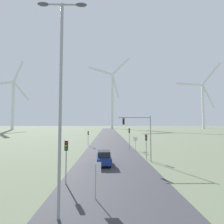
# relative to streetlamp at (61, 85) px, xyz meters

# --- Properties ---
(road_surface) EXTENTS (10.00, 240.00, 0.01)m
(road_surface) POSITION_rel_streetlamp_xyz_m (3.43, 41.17, -7.74)
(road_surface) COLOR #38383D
(road_surface) RESTS_ON ground
(streetlamp) EXTENTS (3.02, 0.32, 12.82)m
(streetlamp) POSITION_rel_streetlamp_xyz_m (0.00, 0.00, 0.00)
(streetlamp) COLOR #93999E
(streetlamp) RESTS_ON ground
(stop_sign_near) EXTENTS (0.81, 0.07, 2.62)m
(stop_sign_near) POSITION_rel_streetlamp_xyz_m (1.93, 2.51, -5.91)
(stop_sign_near) COLOR #93999E
(stop_sign_near) RESTS_ON ground
(stop_sign_far) EXTENTS (0.81, 0.07, 2.59)m
(stop_sign_far) POSITION_rel_streetlamp_xyz_m (8.47, 25.10, -5.93)
(stop_sign_far) COLOR #93999E
(stop_sign_far) RESTS_ON ground
(traffic_light_post_near_left) EXTENTS (0.28, 0.33, 3.84)m
(traffic_light_post_near_left) POSITION_rel_streetlamp_xyz_m (-0.95, 5.74, -4.92)
(traffic_light_post_near_left) COLOR #93999E
(traffic_light_post_near_left) RESTS_ON ground
(traffic_light_post_near_right) EXTENTS (0.28, 0.34, 3.68)m
(traffic_light_post_near_right) POSITION_rel_streetlamp_xyz_m (8.64, 15.99, -5.04)
(traffic_light_post_near_right) COLOR #93999E
(traffic_light_post_near_right) RESTS_ON ground
(traffic_light_post_mid_left) EXTENTS (0.28, 0.33, 3.49)m
(traffic_light_post_mid_left) POSITION_rel_streetlamp_xyz_m (-1.77, 31.25, -5.17)
(traffic_light_post_mid_left) COLOR #93999E
(traffic_light_post_mid_left) RESTS_ON ground
(traffic_light_post_mid_right) EXTENTS (0.28, 0.33, 4.34)m
(traffic_light_post_mid_right) POSITION_rel_streetlamp_xyz_m (7.24, 25.24, -4.57)
(traffic_light_post_mid_right) COLOR #93999E
(traffic_light_post_mid_right) RESTS_ON ground
(traffic_light_mast_overhead) EXTENTS (4.55, 0.35, 6.45)m
(traffic_light_mast_overhead) POSITION_rel_streetlamp_xyz_m (7.34, 14.08, -3.17)
(traffic_light_mast_overhead) COLOR #93999E
(traffic_light_mast_overhead) RESTS_ON ground
(car_approaching) EXTENTS (2.07, 4.21, 1.83)m
(car_approaching) POSITION_rel_streetlamp_xyz_m (2.32, 12.57, -6.83)
(car_approaching) COLOR navy
(car_approaching) RESTS_ON ground
(wind_turbine_far_left) EXTENTS (30.75, 3.40, 55.67)m
(wind_turbine_far_left) POSITION_rel_streetlamp_xyz_m (-71.94, 128.74, 16.28)
(wind_turbine_far_left) COLOR silver
(wind_turbine_far_left) RESTS_ON ground
(wind_turbine_left) EXTENTS (40.68, 2.66, 69.67)m
(wind_turbine_left) POSITION_rel_streetlamp_xyz_m (7.35, 155.99, 24.75)
(wind_turbine_left) COLOR silver
(wind_turbine_left) RESTS_ON ground
(wind_turbine_center) EXTENTS (35.45, 18.43, 60.78)m
(wind_turbine_center) POSITION_rel_streetlamp_xyz_m (92.91, 151.03, 18.91)
(wind_turbine_center) COLOR silver
(wind_turbine_center) RESTS_ON ground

